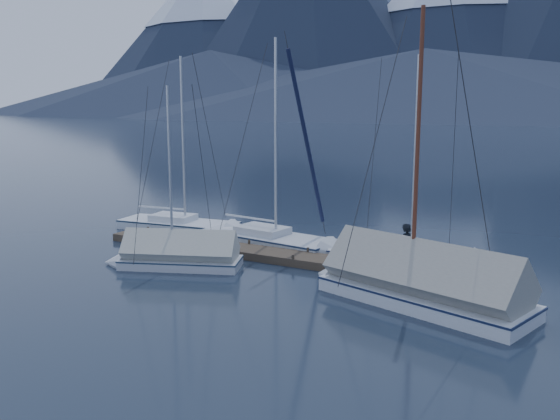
{
  "coord_description": "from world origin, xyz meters",
  "views": [
    {
      "loc": [
        11.95,
        -19.67,
        6.66
      ],
      "look_at": [
        0.0,
        2.0,
        2.2
      ],
      "focal_mm": 38.0,
      "sensor_mm": 36.0,
      "label": 1
    }
  ],
  "objects_px": {
    "person": "(407,247)",
    "sailboat_open_right": "(423,258)",
    "sailboat_covered_near": "(407,285)",
    "sailboat_open_left": "(194,228)",
    "sailboat_covered_far": "(170,258)",
    "sailboat_open_mid": "(285,244)"
  },
  "relations": [
    {
      "from": "sailboat_open_mid",
      "to": "person",
      "type": "relative_size",
      "value": 5.72
    },
    {
      "from": "sailboat_open_right",
      "to": "sailboat_covered_far",
      "type": "bearing_deg",
      "value": -146.79
    },
    {
      "from": "sailboat_open_mid",
      "to": "sailboat_covered_near",
      "type": "xyz_separation_m",
      "value": [
        7.23,
        -4.6,
        0.35
      ]
    },
    {
      "from": "sailboat_covered_near",
      "to": "person",
      "type": "distance_m",
      "value": 2.62
    },
    {
      "from": "sailboat_open_left",
      "to": "person",
      "type": "distance_m",
      "value": 12.91
    },
    {
      "from": "sailboat_open_mid",
      "to": "sailboat_covered_far",
      "type": "bearing_deg",
      "value": -116.77
    },
    {
      "from": "person",
      "to": "sailboat_open_left",
      "type": "bearing_deg",
      "value": 83.16
    },
    {
      "from": "sailboat_open_left",
      "to": "sailboat_covered_far",
      "type": "relative_size",
      "value": 1.23
    },
    {
      "from": "sailboat_open_left",
      "to": "sailboat_covered_near",
      "type": "bearing_deg",
      "value": -22.72
    },
    {
      "from": "sailboat_covered_far",
      "to": "sailboat_open_right",
      "type": "bearing_deg",
      "value": 33.21
    },
    {
      "from": "sailboat_open_mid",
      "to": "sailboat_covered_near",
      "type": "relative_size",
      "value": 0.98
    },
    {
      "from": "sailboat_open_left",
      "to": "sailboat_open_right",
      "type": "xyz_separation_m",
      "value": [
        12.34,
        -0.27,
        -0.01
      ]
    },
    {
      "from": "sailboat_covered_far",
      "to": "sailboat_covered_near",
      "type": "bearing_deg",
      "value": 3.4
    },
    {
      "from": "sailboat_open_left",
      "to": "sailboat_covered_far",
      "type": "height_order",
      "value": "sailboat_open_left"
    },
    {
      "from": "sailboat_covered_near",
      "to": "sailboat_open_left",
      "type": "bearing_deg",
      "value": 157.28
    },
    {
      "from": "sailboat_covered_far",
      "to": "sailboat_open_left",
      "type": "bearing_deg",
      "value": 118.99
    },
    {
      "from": "sailboat_open_right",
      "to": "sailboat_covered_far",
      "type": "distance_m",
      "value": 10.69
    },
    {
      "from": "sailboat_open_mid",
      "to": "sailboat_covered_far",
      "type": "relative_size",
      "value": 1.3
    },
    {
      "from": "person",
      "to": "sailboat_open_right",
      "type": "bearing_deg",
      "value": 10.04
    },
    {
      "from": "sailboat_covered_far",
      "to": "person",
      "type": "xyz_separation_m",
      "value": [
        9.08,
        2.99,
        0.86
      ]
    },
    {
      "from": "sailboat_open_right",
      "to": "person",
      "type": "relative_size",
      "value": 5.16
    },
    {
      "from": "sailboat_covered_near",
      "to": "person",
      "type": "xyz_separation_m",
      "value": [
        -0.76,
        2.4,
        0.72
      ]
    }
  ]
}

